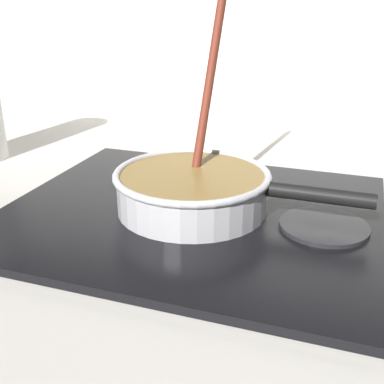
% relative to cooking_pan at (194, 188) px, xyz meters
% --- Properties ---
extents(ground, '(2.40, 1.60, 0.04)m').
position_rel_cooking_pan_xyz_m(ground, '(0.03, -0.18, -0.07)').
color(ground, beige).
extents(backsplash_wall, '(2.40, 0.02, 0.55)m').
position_rel_cooking_pan_xyz_m(backsplash_wall, '(0.03, 0.61, 0.23)').
color(backsplash_wall, silver).
rests_on(backsplash_wall, ground).
extents(hob_plate, '(0.56, 0.48, 0.01)m').
position_rel_cooking_pan_xyz_m(hob_plate, '(-0.00, -0.00, -0.04)').
color(hob_plate, black).
rests_on(hob_plate, ground).
extents(burner_ring, '(0.20, 0.20, 0.01)m').
position_rel_cooking_pan_xyz_m(burner_ring, '(-0.00, -0.00, -0.03)').
color(burner_ring, '#592D0C').
rests_on(burner_ring, hob_plate).
extents(spare_burner, '(0.13, 0.13, 0.01)m').
position_rel_cooking_pan_xyz_m(spare_burner, '(0.19, -0.00, -0.03)').
color(spare_burner, '#262628').
rests_on(spare_burner, hob_plate).
extents(cooking_pan, '(0.38, 0.26, 0.30)m').
position_rel_cooking_pan_xyz_m(cooking_pan, '(0.00, 0.00, 0.00)').
color(cooking_pan, silver).
rests_on(cooking_pan, hob_plate).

